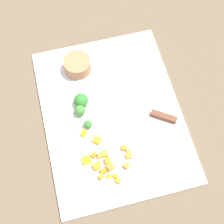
% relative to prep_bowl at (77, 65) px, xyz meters
% --- Properties ---
extents(ground_plane, '(4.00, 4.00, 0.00)m').
position_rel_prep_bowl_xyz_m(ground_plane, '(-0.17, -0.06, -0.03)').
color(ground_plane, brown).
extents(cutting_board, '(0.51, 0.39, 0.01)m').
position_rel_prep_bowl_xyz_m(cutting_board, '(-0.17, -0.06, -0.03)').
color(cutting_board, white).
rests_on(cutting_board, ground_plane).
extents(prep_bowl, '(0.08, 0.08, 0.04)m').
position_rel_prep_bowl_xyz_m(prep_bowl, '(0.00, 0.00, 0.00)').
color(prep_bowl, '#986B46').
rests_on(prep_bowl, cutting_board).
extents(chef_knife, '(0.20, 0.28, 0.02)m').
position_rel_prep_bowl_xyz_m(chef_knife, '(-0.18, -0.15, -0.02)').
color(chef_knife, silver).
rests_on(chef_knife, cutting_board).
extents(carrot_dice_0, '(0.02, 0.02, 0.01)m').
position_rel_prep_bowl_xyz_m(carrot_dice_0, '(-0.28, -0.07, -0.02)').
color(carrot_dice_0, orange).
rests_on(carrot_dice_0, cutting_board).
extents(carrot_dice_1, '(0.01, 0.01, 0.01)m').
position_rel_prep_bowl_xyz_m(carrot_dice_1, '(-0.29, -0.00, -0.02)').
color(carrot_dice_1, orange).
rests_on(carrot_dice_1, cutting_board).
extents(carrot_dice_2, '(0.02, 0.02, 0.01)m').
position_rel_prep_bowl_xyz_m(carrot_dice_2, '(-0.36, -0.03, -0.02)').
color(carrot_dice_2, orange).
rests_on(carrot_dice_2, cutting_board).
extents(carrot_dice_3, '(0.02, 0.02, 0.01)m').
position_rel_prep_bowl_xyz_m(carrot_dice_3, '(-0.31, -0.08, -0.02)').
color(carrot_dice_3, orange).
rests_on(carrot_dice_3, cutting_board).
extents(carrot_dice_4, '(0.02, 0.02, 0.01)m').
position_rel_prep_bowl_xyz_m(carrot_dice_4, '(-0.34, 0.01, -0.01)').
color(carrot_dice_4, orange).
rests_on(carrot_dice_4, cutting_board).
extents(carrot_dice_5, '(0.02, 0.02, 0.01)m').
position_rel_prep_bowl_xyz_m(carrot_dice_5, '(-0.28, 0.01, -0.02)').
color(carrot_dice_5, orange).
rests_on(carrot_dice_5, cutting_board).
extents(carrot_dice_6, '(0.02, 0.02, 0.01)m').
position_rel_prep_bowl_xyz_m(carrot_dice_6, '(-0.31, 0.01, -0.02)').
color(carrot_dice_6, orange).
rests_on(carrot_dice_6, cutting_board).
extents(carrot_dice_7, '(0.02, 0.02, 0.01)m').
position_rel_prep_bowl_xyz_m(carrot_dice_7, '(-0.32, -0.02, -0.02)').
color(carrot_dice_7, orange).
rests_on(carrot_dice_7, cutting_board).
extents(carrot_dice_8, '(0.01, 0.01, 0.01)m').
position_rel_prep_bowl_xyz_m(carrot_dice_8, '(-0.29, -0.08, -0.02)').
color(carrot_dice_8, orange).
rests_on(carrot_dice_8, cutting_board).
extents(carrot_dice_9, '(0.01, 0.01, 0.01)m').
position_rel_prep_bowl_xyz_m(carrot_dice_9, '(-0.35, -0.01, -0.02)').
color(carrot_dice_9, orange).
rests_on(carrot_dice_9, cutting_board).
extents(carrot_dice_10, '(0.02, 0.02, 0.02)m').
position_rel_prep_bowl_xyz_m(carrot_dice_10, '(-0.31, -0.02, -0.01)').
color(carrot_dice_10, orange).
rests_on(carrot_dice_10, cutting_board).
extents(carrot_dice_11, '(0.02, 0.02, 0.01)m').
position_rel_prep_bowl_xyz_m(carrot_dice_11, '(-0.35, -0.03, -0.02)').
color(carrot_dice_11, orange).
rests_on(carrot_dice_11, cutting_board).
extents(carrot_dice_12, '(0.02, 0.02, 0.01)m').
position_rel_prep_bowl_xyz_m(carrot_dice_12, '(-0.33, -0.00, -0.02)').
color(carrot_dice_12, orange).
rests_on(carrot_dice_12, cutting_board).
extents(carrot_dice_13, '(0.02, 0.02, 0.02)m').
position_rel_prep_bowl_xyz_m(carrot_dice_13, '(-0.33, -0.06, -0.01)').
color(carrot_dice_13, orange).
rests_on(carrot_dice_13, cutting_board).
extents(pepper_dice_0, '(0.02, 0.02, 0.02)m').
position_rel_prep_bowl_xyz_m(pepper_dice_0, '(-0.31, 0.01, -0.01)').
color(pepper_dice_0, yellow).
rests_on(pepper_dice_0, cutting_board).
extents(pepper_dice_1, '(0.03, 0.03, 0.02)m').
position_rel_prep_bowl_xyz_m(pepper_dice_1, '(-0.24, -0.00, -0.01)').
color(pepper_dice_1, yellow).
rests_on(pepper_dice_1, cutting_board).
extents(pepper_dice_2, '(0.02, 0.02, 0.02)m').
position_rel_prep_bowl_xyz_m(pepper_dice_2, '(-0.28, -0.02, -0.01)').
color(pepper_dice_2, yellow).
rests_on(pepper_dice_2, cutting_board).
extents(pepper_dice_3, '(0.02, 0.02, 0.02)m').
position_rel_prep_bowl_xyz_m(pepper_dice_3, '(-0.21, 0.03, -0.01)').
color(pepper_dice_3, yellow).
rests_on(pepper_dice_3, cutting_board).
extents(pepper_dice_4, '(0.02, 0.02, 0.02)m').
position_rel_prep_bowl_xyz_m(pepper_dice_4, '(-0.29, 0.04, -0.01)').
color(pepper_dice_4, yellow).
rests_on(pepper_dice_4, cutting_board).
extents(broccoli_floret_0, '(0.04, 0.04, 0.04)m').
position_rel_prep_bowl_xyz_m(broccoli_floret_0, '(-0.12, 0.01, -0.00)').
color(broccoli_floret_0, '#83BE6A').
rests_on(broccoli_floret_0, cutting_board).
extents(broccoli_floret_1, '(0.03, 0.03, 0.04)m').
position_rel_prep_bowl_xyz_m(broccoli_floret_1, '(-0.15, 0.02, -0.00)').
color(broccoli_floret_1, '#8FC056').
rests_on(broccoli_floret_1, cutting_board).
extents(broccoli_floret_2, '(0.02, 0.02, 0.03)m').
position_rel_prep_bowl_xyz_m(broccoli_floret_2, '(-0.19, 0.01, -0.01)').
color(broccoli_floret_2, '#83AF68').
rests_on(broccoli_floret_2, cutting_board).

